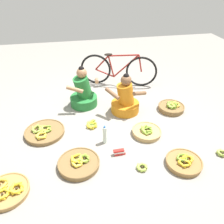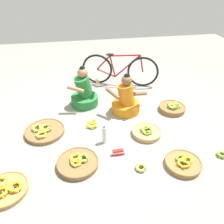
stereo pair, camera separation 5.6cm
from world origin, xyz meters
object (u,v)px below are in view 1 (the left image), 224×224
vendor_woman_front (125,100)px  banana_basket_near_vendor (171,107)px  banana_basket_near_bicycle (184,162)px  banana_basket_back_left (7,191)px  vendor_woman_behind (83,93)px  banana_basket_back_center (44,132)px  loose_bananas_front_center (222,153)px  loose_bananas_mid_right (142,167)px  bicycle_leaning (118,70)px  banana_basket_mid_left (79,163)px  packet_carton_stack (119,152)px  water_bottle (105,135)px  loose_bananas_front_right (92,124)px  banana_basket_back_right (147,132)px

vendor_woman_front → banana_basket_near_vendor: bearing=-8.2°
banana_basket_near_bicycle → banana_basket_back_left: size_ratio=0.93×
vendor_woman_behind → banana_basket_back_center: (-0.72, -0.78, -0.21)m
loose_bananas_front_center → loose_bananas_mid_right: bearing=-177.9°
bicycle_leaning → banana_basket_mid_left: size_ratio=2.81×
packet_carton_stack → banana_basket_back_left: bearing=-165.5°
loose_bananas_front_center → water_bottle: water_bottle is taller
loose_bananas_front_center → packet_carton_stack: (-1.47, 0.28, 0.02)m
loose_bananas_front_right → loose_bananas_mid_right: bearing=-63.0°
vendor_woman_front → banana_basket_back_left: size_ratio=1.41×
vendor_woman_front → loose_bananas_front_right: vendor_woman_front is taller
bicycle_leaning → banana_basket_near_bicycle: bearing=-81.6°
banana_basket_near_bicycle → water_bottle: (-1.00, 0.66, 0.10)m
banana_basket_back_left → banana_basket_back_right: bearing=20.5°
bicycle_leaning → banana_basket_mid_left: (-1.05, -2.31, -0.31)m
banana_basket_back_center → vendor_woman_behind: bearing=47.4°
bicycle_leaning → packet_carton_stack: 2.27m
banana_basket_near_bicycle → packet_carton_stack: (-0.84, 0.36, -0.00)m
vendor_woman_front → banana_basket_mid_left: (-0.95, -1.21, -0.19)m
banana_basket_near_vendor → packet_carton_stack: banana_basket_near_vendor is taller
water_bottle → packet_carton_stack: (0.16, -0.30, -0.11)m
banana_basket_near_bicycle → banana_basket_back_left: (-2.32, -0.02, -0.00)m
vendor_woman_front → loose_bananas_front_center: vendor_woman_front is taller
loose_bananas_front_center → banana_basket_back_left: bearing=-178.1°
banana_basket_mid_left → banana_basket_near_bicycle: (1.43, -0.26, -0.00)m
loose_bananas_mid_right → banana_basket_back_right: bearing=67.2°
banana_basket_mid_left → water_bottle: 0.60m
banana_basket_back_center → banana_basket_near_vendor: bearing=6.9°
vendor_woman_behind → banana_basket_back_center: size_ratio=1.24×
banana_basket_back_right → banana_basket_back_left: banana_basket_back_right is taller
water_bottle → banana_basket_back_center: bearing=157.2°
loose_bananas_front_right → bicycle_leaning: bearing=61.8°
vendor_woman_behind → loose_bananas_front_right: (0.07, -0.71, -0.23)m
banana_basket_mid_left → packet_carton_stack: size_ratio=3.28×
banana_basket_back_center → banana_basket_back_left: 1.14m
loose_bananas_front_right → water_bottle: bearing=-72.0°
banana_basket_mid_left → banana_basket_back_center: banana_basket_mid_left is taller
banana_basket_near_vendor → banana_basket_back_left: bearing=-153.4°
banana_basket_mid_left → loose_bananas_front_center: bearing=-4.9°
banana_basket_back_center → banana_basket_mid_left: bearing=-57.6°
banana_basket_near_vendor → loose_bananas_mid_right: banana_basket_near_vendor is taller
vendor_woman_front → water_bottle: (-0.52, -0.80, -0.09)m
loose_bananas_front_right → loose_bananas_mid_right: (0.56, -1.09, -0.00)m
banana_basket_mid_left → banana_basket_back_right: bearing=23.0°
banana_basket_back_center → banana_basket_near_bicycle: bearing=-28.6°
bicycle_leaning → banana_basket_back_left: bicycle_leaning is taller
loose_bananas_mid_right → packet_carton_stack: packet_carton_stack is taller
banana_basket_mid_left → loose_bananas_mid_right: size_ratio=3.18×
banana_basket_mid_left → packet_carton_stack: (0.59, 0.11, -0.00)m
water_bottle → loose_bananas_mid_right: bearing=-57.1°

